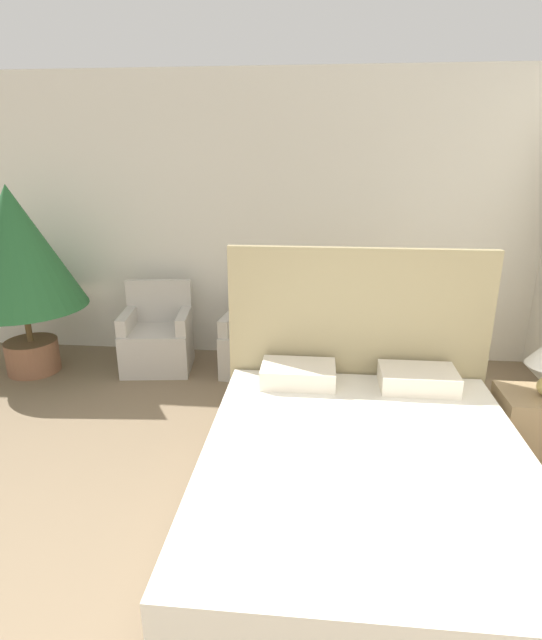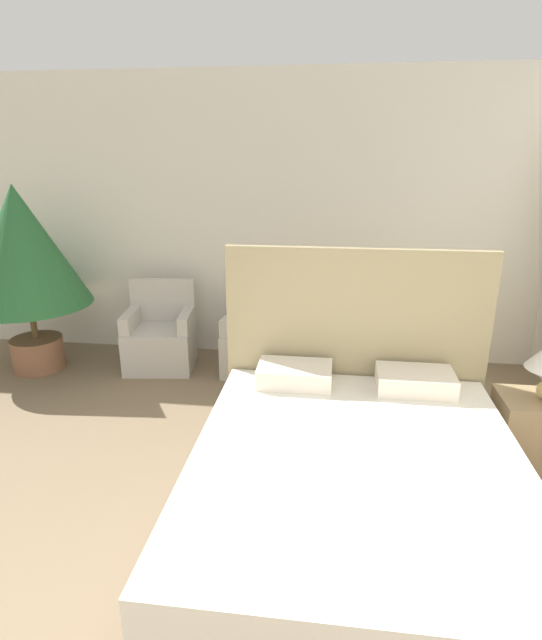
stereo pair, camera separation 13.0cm
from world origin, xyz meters
name	(u,v)px [view 2 (the right image)]	position (x,y,z in m)	size (l,w,h in m)	color
wall_back	(257,221)	(0.00, 3.99, 1.45)	(10.00, 0.06, 2.90)	silver
bed	(355,480)	(0.98, 1.33, 0.31)	(1.92, 2.22, 1.49)	#4C4238
armchair_near_window_left	(160,341)	(-0.93, 3.44, 0.28)	(0.73, 0.64, 0.88)	#B7B2A8
armchair_near_window_right	(260,346)	(0.11, 3.44, 0.28)	(0.73, 0.65, 0.88)	#B7B2A8
potted_palm	(22,252)	(-2.18, 3.24, 1.22)	(1.21, 1.21, 1.85)	brown
nightstand	(537,431)	(2.28, 2.12, 0.26)	(0.56, 0.42, 0.51)	#937A56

